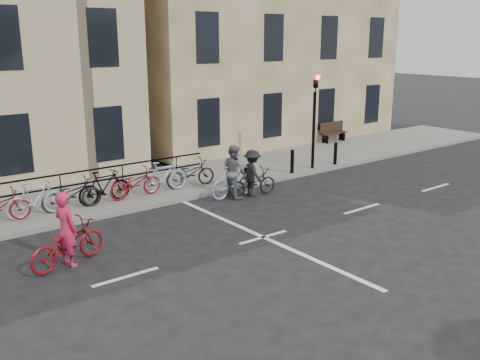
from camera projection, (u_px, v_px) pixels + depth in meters
ground at (263, 237)px, 14.25m from camera, size 120.00×120.00×0.00m
sidewalk at (39, 208)px, 16.46m from camera, size 46.00×4.00×0.15m
building_east at (236, 18)px, 27.92m from camera, size 14.00×10.00×12.00m
traffic_light at (315, 110)px, 20.60m from camera, size 0.18×0.30×3.90m
bollard_east at (292, 161)px, 20.30m from camera, size 0.14×0.14×0.90m
bollard_west at (335, 153)px, 21.72m from camera, size 0.14×0.14×0.90m
bench at (333, 131)px, 26.49m from camera, size 1.60×0.41×0.97m
parked_bikes at (71, 193)px, 15.99m from camera, size 10.40×1.23×1.05m
cyclist_pink at (67, 240)px, 12.37m from camera, size 2.12×1.26×1.79m
cyclist_grey at (234, 176)px, 17.66m from camera, size 1.86×0.89×1.77m
cyclist_dark at (252, 178)px, 17.81m from camera, size 1.84×1.09×1.59m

